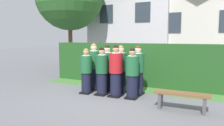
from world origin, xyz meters
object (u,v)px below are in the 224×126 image
student_front_row_1 (102,72)px  student_in_red_blazer (116,72)px  wooden_bench (182,97)px  student_rear_row_1 (107,70)px  student_rear_row_0 (94,68)px  student_front_row_3 (132,75)px  student_rear_row_3 (138,71)px  student_rear_row_2 (121,70)px  student_front_row_0 (86,72)px

student_front_row_1 → student_in_red_blazer: student_in_red_blazer is taller
student_front_row_1 → wooden_bench: bearing=-10.0°
student_rear_row_1 → student_rear_row_0: bearing=178.2°
student_front_row_3 → student_rear_row_3: student_rear_row_3 is taller
student_rear_row_2 → student_rear_row_1: bearing=-176.6°
student_front_row_1 → student_rear_row_0: bearing=141.2°
student_front_row_0 → student_front_row_3: (1.63, 0.11, 0.02)m
wooden_bench → student_front_row_0: bearing=172.7°
wooden_bench → student_in_red_blazer: bearing=166.9°
student_rear_row_3 → wooden_bench: size_ratio=1.16×
student_in_red_blazer → wooden_bench: student_in_red_blazer is taller
student_front_row_1 → student_rear_row_2: 0.68m
student_front_row_3 → student_rear_row_0: (-1.66, 0.44, 0.05)m
wooden_bench → student_rear_row_0: bearing=163.6°
student_front_row_1 → student_rear_row_0: student_rear_row_0 is taller
student_front_row_1 → student_rear_row_0: 0.79m
student_rear_row_0 → student_front_row_1: bearing=-38.8°
student_front_row_0 → student_front_row_3: size_ratio=0.97×
student_front_row_1 → student_in_red_blazer: size_ratio=0.95×
student_front_row_1 → student_front_row_3: size_ratio=1.00×
student_front_row_0 → student_rear_row_2: (1.03, 0.56, 0.05)m
student_front_row_0 → student_rear_row_0: (-0.03, 0.55, 0.07)m
student_in_red_blazer → wooden_bench: bearing=-13.1°
student_front_row_0 → wooden_bench: student_front_row_0 is taller
student_front_row_0 → student_rear_row_0: size_ratio=0.91×
student_front_row_3 → student_rear_row_1: 1.18m
student_in_red_blazer → student_front_row_3: (0.55, 0.02, -0.04)m
student_rear_row_0 → student_rear_row_2: size_ratio=1.03×
student_front_row_1 → student_rear_row_2: bearing=48.0°
student_rear_row_2 → student_rear_row_3: size_ratio=1.00×
student_front_row_0 → student_rear_row_2: 1.18m
student_front_row_3 → wooden_bench: 1.72m
student_rear_row_0 → wooden_bench: size_ratio=1.19×
student_rear_row_0 → student_rear_row_3: bearing=2.7°
student_front_row_0 → student_rear_row_0: 0.55m
student_rear_row_1 → student_rear_row_2: student_rear_row_1 is taller
student_front_row_0 → student_front_row_1: student_front_row_1 is taller
student_front_row_1 → student_in_red_blazer: 0.50m
student_rear_row_1 → student_front_row_3: bearing=-21.0°
student_front_row_3 → student_front_row_1: bearing=-177.2°
student_rear_row_0 → student_rear_row_1: bearing=-1.8°
student_front_row_0 → wooden_bench: (3.22, -0.41, -0.38)m
student_rear_row_1 → student_rear_row_2: (0.50, 0.03, -0.00)m
student_front_row_3 → student_rear_row_1: student_rear_row_1 is taller
student_rear_row_3 → student_rear_row_0: bearing=-177.3°
student_front_row_1 → student_in_red_blazer: (0.50, 0.03, 0.04)m
student_front_row_0 → student_rear_row_2: bearing=28.4°
student_rear_row_1 → student_in_red_blazer: bearing=-39.0°
student_front_row_3 → student_rear_row_0: bearing=165.2°
student_rear_row_2 → wooden_bench: size_ratio=1.16×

